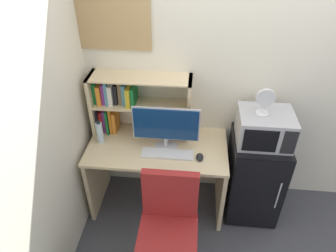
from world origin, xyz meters
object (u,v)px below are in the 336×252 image
at_px(hutch_bookshelf, 125,101).
at_px(wall_corkboard, 112,24).
at_px(mini_fridge, 254,176).
at_px(desk_chair, 168,236).
at_px(keyboard, 167,154).
at_px(monitor, 166,127).
at_px(microwave, 265,128).
at_px(water_bottle, 100,132).
at_px(desk_fan, 265,101).
at_px(computer_mouse, 200,157).

relative_size(hutch_bookshelf, wall_corkboard, 1.42).
distance_m(mini_fridge, desk_chair, 1.04).
distance_m(hutch_bookshelf, keyboard, 0.62).
relative_size(mini_fridge, wall_corkboard, 1.36).
distance_m(monitor, keyboard, 0.24).
relative_size(monitor, wall_corkboard, 0.91).
bearing_deg(hutch_bookshelf, wall_corkboard, 125.25).
bearing_deg(keyboard, desk_chair, -83.58).
height_order(microwave, desk_chair, microwave).
distance_m(monitor, water_bottle, 0.62).
relative_size(mini_fridge, desk_fan, 3.71).
xyz_separation_m(desk_fan, wall_corkboard, (-1.26, 0.28, 0.48)).
distance_m(computer_mouse, desk_chair, 0.69).
bearing_deg(hutch_bookshelf, monitor, -30.24).
xyz_separation_m(microwave, desk_fan, (-0.05, -0.01, 0.27)).
xyz_separation_m(keyboard, wall_corkboard, (-0.49, 0.43, 0.98)).
distance_m(hutch_bookshelf, microwave, 1.25).
distance_m(microwave, wall_corkboard, 1.53).
xyz_separation_m(monitor, mini_fridge, (0.83, 0.06, -0.56)).
bearing_deg(microwave, desk_chair, -135.62).
distance_m(keyboard, desk_chair, 0.67).
bearing_deg(microwave, wall_corkboard, 168.03).
bearing_deg(mini_fridge, desk_chair, -135.74).
bearing_deg(monitor, mini_fridge, 3.83).
distance_m(water_bottle, wall_corkboard, 0.94).
xyz_separation_m(water_bottle, microwave, (1.44, 0.03, 0.14)).
bearing_deg(monitor, computer_mouse, -20.23).
distance_m(mini_fridge, microwave, 0.57).
xyz_separation_m(hutch_bookshelf, desk_chair, (0.49, -0.90, -0.65)).
xyz_separation_m(mini_fridge, wall_corkboard, (-1.30, 0.28, 1.32)).
relative_size(hutch_bookshelf, water_bottle, 4.01).
relative_size(hutch_bookshelf, desk_fan, 3.88).
relative_size(computer_mouse, wall_corkboard, 0.16).
height_order(computer_mouse, desk_chair, desk_chair).
height_order(mini_fridge, wall_corkboard, wall_corkboard).
bearing_deg(desk_fan, water_bottle, -179.07).
height_order(desk_fan, wall_corkboard, wall_corkboard).
bearing_deg(water_bottle, computer_mouse, -8.95).
distance_m(computer_mouse, wall_corkboard, 1.32).
bearing_deg(monitor, water_bottle, 177.06).
distance_m(hutch_bookshelf, wall_corkboard, 0.68).
bearing_deg(computer_mouse, microwave, 17.82).
height_order(hutch_bookshelf, microwave, hutch_bookshelf).
distance_m(hutch_bookshelf, water_bottle, 0.36).
xyz_separation_m(monitor, computer_mouse, (0.30, -0.11, -0.22)).
relative_size(hutch_bookshelf, computer_mouse, 8.64).
bearing_deg(hutch_bookshelf, mini_fridge, -8.12).
bearing_deg(mini_fridge, monitor, -176.17).
xyz_separation_m(mini_fridge, microwave, (0.00, 0.00, 0.57)).
distance_m(hutch_bookshelf, mini_fridge, 1.40).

